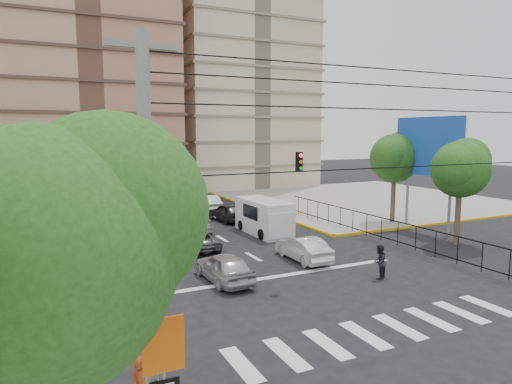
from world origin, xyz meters
TOP-DOWN VIEW (x-y plane):
  - ground at (0.00, 0.00)m, footprint 160.00×160.00m
  - sidewalk_ne at (20.00, 20.00)m, footprint 26.00×26.00m
  - crosswalk_stripes at (0.00, -6.00)m, footprint 12.00×2.40m
  - stop_line at (0.00, 1.20)m, footprint 13.00×0.40m
  - tower_beige at (14.00, 40.00)m, footprint 17.00×16.00m
  - park_fence at (9.00, 4.50)m, footprint 0.10×22.50m
  - billboard at (14.45, 6.00)m, footprint 0.36×6.20m
  - tree_sw_near at (-10.90, -9.99)m, footprint 5.63×4.60m
  - tree_park_a at (13.08, 2.01)m, footprint 4.41×3.60m
  - tree_park_c at (14.09, 9.01)m, footprint 4.65×3.80m
  - tree_tudor at (-11.90, 16.01)m, footprint 5.39×4.40m
  - traffic_light_nw at (-7.80, 7.80)m, footprint 0.28×0.22m
  - traffic_light_hanging at (0.00, -2.04)m, footprint 18.00×9.12m
  - utility_pole_sw at (-9.00, -9.00)m, footprint 1.40×0.28m
  - district_sign at (-8.80, -9.24)m, footprint 0.90×0.12m
  - van_right_lane at (3.28, 9.95)m, footprint 2.24×5.37m
  - van_left_lane at (-2.31, 18.73)m, footprint 2.72×5.81m
  - car_silver_front_left at (-3.14, 1.64)m, footprint 1.89×4.29m
  - car_white_front_right at (2.20, 3.12)m, footprint 1.44×4.14m
  - car_grey_mid_left at (-2.43, 8.13)m, footprint 2.03×4.39m
  - car_silver_rear_left at (-1.09, 13.30)m, footprint 2.29×5.07m
  - car_darkgrey_mid_right at (2.63, 15.51)m, footprint 2.24×4.47m
  - car_white_rear_right at (2.67, 20.46)m, footprint 1.94×4.72m
  - pedestrian_crosswalk at (3.89, -1.25)m, footprint 1.05×0.98m

SIDE VIEW (x-z plane):
  - ground at x=0.00m, z-range 0.00..0.00m
  - park_fence at x=9.00m, z-range -0.83..0.83m
  - crosswalk_stripes at x=0.00m, z-range 0.00..0.01m
  - stop_line at x=0.00m, z-range 0.00..0.01m
  - sidewalk_ne at x=20.00m, z-range 0.00..0.15m
  - car_grey_mid_left at x=-2.43m, z-range 0.00..1.22m
  - car_white_front_right at x=2.20m, z-range 0.00..1.36m
  - car_silver_front_left at x=-3.14m, z-range 0.00..1.44m
  - car_silver_rear_left at x=-1.09m, z-range 0.00..1.44m
  - car_darkgrey_mid_right at x=2.63m, z-range 0.00..1.46m
  - car_white_rear_right at x=2.67m, z-range 0.00..1.52m
  - pedestrian_crosswalk at x=3.89m, z-range 0.00..1.71m
  - van_right_lane at x=3.28m, z-range -0.03..2.38m
  - van_left_lane at x=-2.31m, z-range -0.03..2.50m
  - district_sign at x=-8.80m, z-range 0.85..4.05m
  - traffic_light_nw at x=-7.80m, z-range 0.91..5.31m
  - utility_pole_sw at x=-9.00m, z-range 0.27..9.27m
  - tree_park_a at x=13.08m, z-range 1.60..8.42m
  - tree_tudor at x=-11.90m, z-range 1.50..8.93m
  - tree_sw_near at x=-10.90m, z-range 1.48..9.06m
  - tree_park_c at x=14.09m, z-range 1.71..8.96m
  - traffic_light_hanging at x=0.00m, z-range 5.44..6.36m
  - billboard at x=14.45m, z-range 1.95..10.05m
  - tower_beige at x=14.00m, z-range 0.00..48.00m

